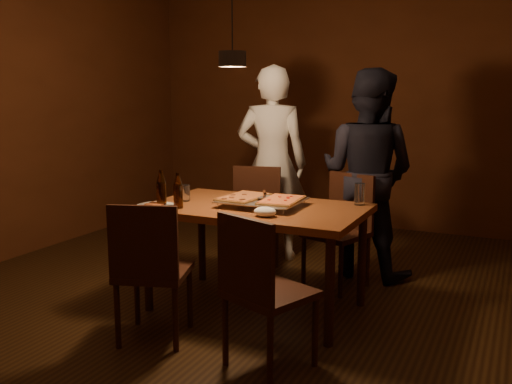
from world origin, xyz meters
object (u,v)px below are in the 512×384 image
at_px(dining_table, 256,216).
at_px(beer_bottle_a, 161,188).
at_px(beer_bottle_b, 178,191).
at_px(chair_far_right, 343,219).
at_px(pizza_tray, 262,203).
at_px(chair_near_left, 149,260).
at_px(chair_far_left, 254,209).
at_px(diner_white, 272,163).
at_px(pendant_lamp, 232,57).
at_px(plate_slice, 155,206).
at_px(chair_near_right, 259,279).
at_px(diner_dark, 367,174).

relative_size(dining_table, beer_bottle_a, 5.78).
distance_m(beer_bottle_a, beer_bottle_b, 0.13).
xyz_separation_m(chair_far_right, pizza_tray, (-0.37, -0.75, 0.24)).
relative_size(chair_far_right, chair_near_left, 1.00).
bearing_deg(chair_far_left, diner_white, -101.25).
distance_m(beer_bottle_b, pendant_lamp, 0.97).
height_order(chair_far_right, chair_near_left, same).
relative_size(beer_bottle_a, plate_slice, 0.97).
relative_size(chair_near_right, diner_white, 0.31).
height_order(chair_near_left, diner_dark, diner_dark).
xyz_separation_m(chair_near_left, beer_bottle_a, (-0.25, 0.50, 0.34)).
relative_size(dining_table, beer_bottle_b, 6.09).
bearing_deg(chair_far_right, plate_slice, 66.03).
bearing_deg(chair_near_left, chair_near_right, -20.80).
xyz_separation_m(chair_near_left, pizza_tray, (0.37, 0.82, 0.24)).
distance_m(pizza_tray, plate_slice, 0.74).
bearing_deg(pendant_lamp, beer_bottle_a, -164.70).
distance_m(plate_slice, pendant_lamp, 1.14).
relative_size(dining_table, chair_far_right, 2.82).
bearing_deg(pendant_lamp, diner_white, 103.42).
bearing_deg(chair_far_right, chair_near_left, 83.51).
relative_size(dining_table, chair_far_left, 2.95).
bearing_deg(pendant_lamp, chair_near_left, -111.08).
height_order(chair_far_right, plate_slice, chair_far_right).
height_order(pizza_tray, beer_bottle_a, beer_bottle_a).
relative_size(diner_white, diner_dark, 1.03).
distance_m(chair_far_right, plate_slice, 1.51).
bearing_deg(beer_bottle_a, chair_near_right, -27.95).
bearing_deg(dining_table, diner_dark, 66.00).
bearing_deg(chair_far_left, dining_table, 102.40).
bearing_deg(dining_table, beer_bottle_a, -152.47).
xyz_separation_m(chair_near_right, diner_white, (-0.84, 2.05, 0.35)).
bearing_deg(diner_white, beer_bottle_b, 73.35).
relative_size(dining_table, plate_slice, 5.62).
distance_m(beer_bottle_a, diner_dark, 1.78).
distance_m(chair_near_right, beer_bottle_b, 1.08).
distance_m(dining_table, diner_white, 1.31).
bearing_deg(beer_bottle_a, diner_white, 83.91).
distance_m(chair_near_right, diner_dark, 1.98).
xyz_separation_m(pizza_tray, diner_white, (-0.46, 1.20, 0.11)).
height_order(chair_far_right, chair_near_right, same).
bearing_deg(beer_bottle_b, chair_near_left, -77.10).
xyz_separation_m(beer_bottle_b, pendant_lamp, (0.36, 0.13, 0.89)).
relative_size(chair_near_left, diner_white, 0.30).
bearing_deg(diner_dark, diner_white, 3.43).
height_order(dining_table, pendant_lamp, pendant_lamp).
bearing_deg(beer_bottle_a, chair_near_left, -63.61).
bearing_deg(beer_bottle_a, beer_bottle_b, 4.33).
bearing_deg(plate_slice, diner_white, 82.99).
xyz_separation_m(pizza_tray, pendant_lamp, (-0.13, -0.18, 0.99)).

